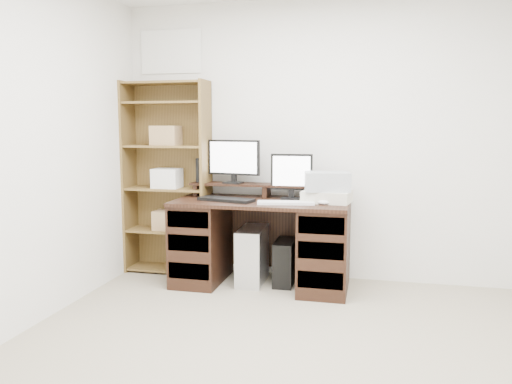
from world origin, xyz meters
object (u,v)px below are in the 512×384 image
(desk, at_px, (262,241))
(monitor_wide, at_px, (234,159))
(monitor_small, at_px, (292,175))
(tower_black, at_px, (285,262))
(bookshelf, at_px, (168,176))
(tower_silver, at_px, (252,255))
(printer, at_px, (327,197))

(desk, relative_size, monitor_wide, 3.03)
(monitor_small, xyz_separation_m, tower_black, (-0.05, -0.05, -0.77))
(monitor_wide, distance_m, bookshelf, 0.68)
(monitor_wide, height_order, tower_silver, monitor_wide)
(tower_black, bearing_deg, desk, -160.59)
(desk, xyz_separation_m, monitor_wide, (-0.30, 0.18, 0.70))
(desk, height_order, tower_black, desk)
(bookshelf, bearing_deg, printer, -7.28)
(desk, relative_size, tower_silver, 3.06)
(printer, relative_size, tower_silver, 0.79)
(desk, bearing_deg, monitor_small, 27.48)
(monitor_wide, bearing_deg, tower_silver, -24.41)
(tower_silver, xyz_separation_m, tower_black, (0.29, 0.02, -0.05))
(monitor_wide, distance_m, tower_silver, 0.88)
(monitor_wide, height_order, printer, monitor_wide)
(monitor_wide, relative_size, tower_silver, 1.01)
(bookshelf, bearing_deg, desk, -12.59)
(desk, bearing_deg, tower_black, 20.74)
(printer, bearing_deg, monitor_wide, 176.26)
(bookshelf, bearing_deg, tower_black, -6.91)
(monitor_wide, bearing_deg, desk, -22.66)
(monitor_wide, distance_m, monitor_small, 0.56)
(monitor_small, bearing_deg, tower_black, -134.75)
(desk, height_order, monitor_small, monitor_small)
(monitor_wide, xyz_separation_m, tower_silver, (0.20, -0.14, -0.84))
(printer, relative_size, bookshelf, 0.22)
(desk, distance_m, printer, 0.69)
(desk, xyz_separation_m, printer, (0.56, 0.02, 0.41))
(monitor_small, distance_m, bookshelf, 1.20)
(monitor_wide, bearing_deg, monitor_small, 2.68)
(tower_silver, bearing_deg, desk, -29.79)
(bookshelf, bearing_deg, monitor_wide, -2.44)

